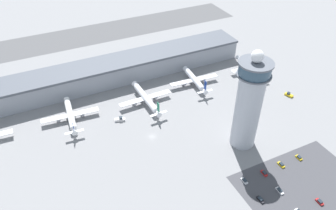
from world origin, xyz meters
The scene contains 18 objects.
ground_plane centered at (0.00, 0.00, 0.00)m, with size 1000.00×1000.00×0.00m, color gray.
terminal_building centered at (0.00, 70.00, 8.27)m, with size 202.96×25.00×16.34m.
runway_strip centered at (0.00, 156.28, 0.00)m, with size 304.44×44.00×0.01m, color #515154.
control_tower centered at (45.95, -27.17, 29.02)m, with size 18.04×18.04×60.59m.
parking_lot_surface centered at (54.69, -65.70, 0.00)m, with size 64.00×40.00×0.01m, color #424247.
airplane_gate_bravo centered at (-40.44, 36.72, 4.21)m, with size 36.26×37.10×12.72m.
airplane_gate_charlie centered at (9.59, 32.44, 4.53)m, with size 37.00×40.89×13.29m.
airplane_gate_delta centered at (50.77, 38.23, 4.41)m, with size 37.44×35.52×13.14m.
airplane_gate_echo centered at (97.97, 35.22, 4.00)m, with size 30.52×37.03×12.27m.
service_truck_fuel centered at (103.92, -2.98, 0.90)m, with size 4.14×6.27×2.61m.
service_truck_baggage centered at (-12.41, 22.76, 1.00)m, with size 7.05×4.20×2.88m.
car_black_suv centered at (29.57, -52.22, 0.54)m, with size 1.94×4.44×1.40m.
car_red_hatchback centered at (54.36, -51.86, 0.61)m, with size 1.91×4.51×1.58m.
car_green_van centered at (42.18, -52.61, 0.57)m, with size 1.82×4.34×1.47m.
car_white_wagon centered at (54.80, -78.87, 0.60)m, with size 1.80×4.14×1.55m.
car_grey_coupe centered at (41.77, -65.15, 0.57)m, with size 1.94×4.84×1.48m.
car_silver_sedan centered at (29.65, -65.28, 0.61)m, with size 1.84×4.62×1.56m.
car_yellow_taxi centered at (66.93, -52.01, 0.59)m, with size 1.90×4.14×1.51m.
Camera 1 is at (-54.62, -135.46, 134.68)m, focal length 35.00 mm.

